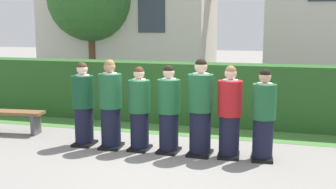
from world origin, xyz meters
The scene contains 12 objects.
ground_plane centered at (0.00, 0.00, 0.00)m, with size 60.00×60.00×0.00m, color gray.
student_front_row_0 centered at (-1.66, 0.02, 0.75)m, with size 0.41×0.50×1.58m.
student_front_row_1 centered at (-1.09, -0.01, 0.78)m, with size 0.43×0.50×1.65m.
student_front_row_2 centered at (-0.54, 0.01, 0.73)m, with size 0.40×0.45×1.53m.
student_front_row_3 centered at (0.01, 0.01, 0.74)m, with size 0.41×0.46×1.57m.
student_front_row_4 centered at (0.58, 0.01, 0.81)m, with size 0.44×0.51×1.70m.
student_in_red_blazer centered at (1.09, 0.02, 0.75)m, with size 0.41×0.48×1.59m.
student_front_row_6 centered at (1.65, 0.01, 0.73)m, with size 0.40×0.50×1.54m.
hedge centered at (0.00, 2.35, 0.70)m, with size 11.06×0.70×1.40m.
school_building_annex centered at (-3.54, 7.62, 3.03)m, with size 6.26×3.37×5.89m.
wooden_bench centered at (-3.53, 0.39, 0.35)m, with size 1.43×0.50×0.48m.
lawn_strip centered at (0.00, 1.55, 0.00)m, with size 11.06×0.90×0.01m, color #477A38.
Camera 1 is at (1.94, -7.01, 2.27)m, focal length 44.87 mm.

